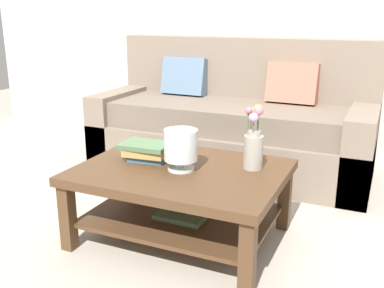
# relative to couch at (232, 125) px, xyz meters

# --- Properties ---
(ground_plane) EXTENTS (10.00, 10.00, 0.00)m
(ground_plane) POSITION_rel_couch_xyz_m (0.14, -1.01, -0.36)
(ground_plane) COLOR #ADA393
(back_wall) EXTENTS (6.40, 0.12, 2.70)m
(back_wall) POSITION_rel_couch_xyz_m (0.14, 0.64, 0.99)
(back_wall) COLOR beige
(back_wall) RESTS_ON ground
(couch) EXTENTS (2.23, 0.90, 1.06)m
(couch) POSITION_rel_couch_xyz_m (0.00, 0.00, 0.00)
(couch) COLOR #7A6B5B
(couch) RESTS_ON ground
(coffee_table) EXTENTS (1.13, 0.85, 0.43)m
(coffee_table) POSITION_rel_couch_xyz_m (0.15, -1.31, -0.05)
(coffee_table) COLOR #4C331E
(coffee_table) RESTS_ON ground
(book_stack_main) EXTENTS (0.30, 0.22, 0.10)m
(book_stack_main) POSITION_rel_couch_xyz_m (-0.09, -1.26, 0.12)
(book_stack_main) COLOR #3D6075
(book_stack_main) RESTS_ON coffee_table
(glass_hurricane_vase) EXTENTS (0.18, 0.18, 0.23)m
(glass_hurricane_vase) POSITION_rel_couch_xyz_m (0.16, -1.33, 0.20)
(glass_hurricane_vase) COLOR silver
(glass_hurricane_vase) RESTS_ON coffee_table
(flower_pitcher) EXTENTS (0.11, 0.12, 0.36)m
(flower_pitcher) POSITION_rel_couch_xyz_m (0.52, -1.14, 0.21)
(flower_pitcher) COLOR #9E998E
(flower_pitcher) RESTS_ON coffee_table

